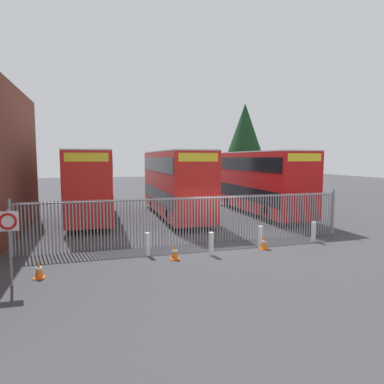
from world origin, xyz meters
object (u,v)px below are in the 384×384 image
object	(u,v)px
double_decker_bus_behind_fence_left	(89,182)
bollard_near_left	(147,244)
bollard_center_front	(211,244)
traffic_cone_mid_forecourt	(39,270)
traffic_cone_near_kerb	(264,243)
traffic_cone_by_gate	(175,252)
bollard_near_right	(260,236)
double_decker_bus_behind_fence_right	(175,181)
double_decker_bus_near_gate	(259,180)
speed_limit_sign_post	(9,230)
bollard_far_right	(313,232)

from	to	relation	value
double_decker_bus_behind_fence_left	bollard_near_left	distance (m)	10.10
bollard_near_left	bollard_center_front	world-z (taller)	same
traffic_cone_mid_forecourt	traffic_cone_near_kerb	distance (m)	8.96
bollard_center_front	traffic_cone_by_gate	world-z (taller)	bollard_center_front
bollard_near_right	traffic_cone_near_kerb	size ratio (longest dim) A/B	1.61
bollard_near_right	double_decker_bus_behind_fence_right	bearing A→B (deg)	102.18
double_decker_bus_behind_fence_left	bollard_center_front	xyz separation A→B (m)	(4.87, -10.26, -1.95)
double_decker_bus_near_gate	speed_limit_sign_post	world-z (taller)	double_decker_bus_near_gate
speed_limit_sign_post	bollard_near_right	bearing A→B (deg)	12.70
double_decker_bus_near_gate	traffic_cone_near_kerb	bearing A→B (deg)	-115.52
double_decker_bus_behind_fence_left	double_decker_bus_behind_fence_right	distance (m)	5.60
bollard_near_left	bollard_far_right	xyz separation A→B (m)	(7.93, 0.17, 0.00)
speed_limit_sign_post	bollard_near_left	bearing A→B (deg)	25.50
bollard_center_front	double_decker_bus_near_gate	bearing A→B (deg)	53.25
traffic_cone_by_gate	traffic_cone_mid_forecourt	world-z (taller)	same
double_decker_bus_behind_fence_right	bollard_near_left	distance (m)	9.45
bollard_center_front	traffic_cone_near_kerb	world-z (taller)	bollard_center_front
bollard_center_front	bollard_far_right	bearing A→B (deg)	8.39
bollard_far_right	double_decker_bus_near_gate	bearing A→B (deg)	81.14
bollard_near_right	speed_limit_sign_post	bearing A→B (deg)	-167.30
double_decker_bus_behind_fence_left	speed_limit_sign_post	distance (m)	12.02
double_decker_bus_behind_fence_left	bollard_near_right	size ratio (longest dim) A/B	11.38
bollard_near_left	speed_limit_sign_post	xyz separation A→B (m)	(-4.55, -2.17, 1.30)
bollard_near_left	bollard_near_right	xyz separation A→B (m)	(5.04, -0.01, 0.00)
double_decker_bus_near_gate	speed_limit_sign_post	xyz separation A→B (m)	(-13.74, -10.49, -0.65)
bollard_far_right	traffic_cone_by_gate	world-z (taller)	bollard_far_right
traffic_cone_mid_forecourt	traffic_cone_by_gate	bearing A→B (deg)	9.65
double_decker_bus_behind_fence_left	bollard_far_right	xyz separation A→B (m)	(10.28, -9.46, -1.95)
traffic_cone_near_kerb	speed_limit_sign_post	bearing A→B (deg)	-169.50
double_decker_bus_behind_fence_left	double_decker_bus_behind_fence_right	bearing A→B (deg)	-9.62
double_decker_bus_behind_fence_left	traffic_cone_near_kerb	world-z (taller)	double_decker_bus_behind_fence_left
double_decker_bus_behind_fence_left	bollard_center_front	bearing A→B (deg)	-64.60
traffic_cone_mid_forecourt	traffic_cone_near_kerb	bearing A→B (deg)	7.82
bollard_far_right	traffic_cone_near_kerb	xyz separation A→B (m)	(-2.89, -0.57, -0.19)
bollard_near_right	traffic_cone_near_kerb	distance (m)	0.43
bollard_center_front	double_decker_bus_behind_fence_right	bearing A→B (deg)	85.98
traffic_cone_by_gate	speed_limit_sign_post	world-z (taller)	speed_limit_sign_post
double_decker_bus_behind_fence_right	bollard_near_left	size ratio (longest dim) A/B	11.38
bollard_center_front	bollard_far_right	size ratio (longest dim) A/B	1.00
bollard_near_right	traffic_cone_mid_forecourt	distance (m)	9.03
bollard_near_left	speed_limit_sign_post	size ratio (longest dim) A/B	0.40
traffic_cone_mid_forecourt	speed_limit_sign_post	bearing A→B (deg)	-141.81
bollard_near_left	bollard_center_front	xyz separation A→B (m)	(2.51, -0.63, 0.00)
bollard_near_left	traffic_cone_mid_forecourt	bearing A→B (deg)	-157.21
bollard_near_left	traffic_cone_by_gate	xyz separation A→B (m)	(0.95, -0.80, -0.19)
double_decker_bus_behind_fence_left	bollard_near_right	bearing A→B (deg)	-52.47
double_decker_bus_near_gate	double_decker_bus_behind_fence_left	size ratio (longest dim) A/B	1.00
double_decker_bus_behind_fence_left	bollard_center_front	size ratio (longest dim) A/B	11.38
traffic_cone_near_kerb	speed_limit_sign_post	xyz separation A→B (m)	(-9.58, -1.78, 1.49)
bollard_near_right	traffic_cone_by_gate	xyz separation A→B (m)	(-4.10, -0.79, -0.19)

